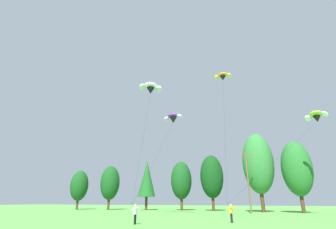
{
  "coord_description": "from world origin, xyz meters",
  "views": [
    {
      "loc": [
        6.53,
        -0.37,
        1.97
      ],
      "look_at": [
        -2.04,
        23.15,
        10.68
      ],
      "focal_mm": 26.57,
      "sensor_mm": 36.0,
      "label": 1
    }
  ],
  "objects": [
    {
      "name": "utility_pole",
      "position": [
        4.41,
        45.5,
        5.39
      ],
      "size": [
        2.2,
        0.26,
        10.24
      ],
      "color": "brown",
      "rests_on": "ground_plane"
    },
    {
      "name": "treeline_tree_a",
      "position": [
        -35.49,
        51.49,
        5.48
      ],
      "size": [
        4.25,
        4.25,
        9.06
      ],
      "color": "#472D19",
      "rests_on": "ground_plane"
    },
    {
      "name": "kite_flyer_mid",
      "position": [
        3.47,
        25.78,
        1.0
      ],
      "size": [
        0.67,
        0.7,
        1.69
      ],
      "color": "black",
      "rests_on": "ground_plane"
    },
    {
      "name": "treeline_tree_c",
      "position": [
        -18.7,
        54.37,
        6.93
      ],
      "size": [
        4.03,
        4.03,
        11.06
      ],
      "color": "#472D19",
      "rests_on": "ground_plane"
    },
    {
      "name": "parafoil_kite_mid_orange",
      "position": [
        1.82,
        43.31,
        24.56
      ],
      "size": [
        3.5,
        18.05,
        23.8
      ],
      "color": "orange"
    },
    {
      "name": "treeline_tree_e",
      "position": [
        -3.33,
        54.05,
        6.9
      ],
      "size": [
        4.88,
        4.88,
        11.4
      ],
      "color": "#472D19",
      "rests_on": "ground_plane"
    },
    {
      "name": "kite_flyer_near",
      "position": [
        -4.35,
        20.98,
        1.0
      ],
      "size": [
        0.54,
        0.57,
        1.69
      ],
      "color": "black",
      "rests_on": "ground_plane"
    },
    {
      "name": "parafoil_kite_low_lime_white",
      "position": [
        15.61,
        41.34,
        14.25
      ],
      "size": [
        14.18,
        16.86,
        13.54
      ],
      "color": "#93D633"
    },
    {
      "name": "treeline_tree_g",
      "position": [
        12.7,
        49.55,
        7.44
      ],
      "size": [
        5.12,
        5.12,
        12.29
      ],
      "color": "#472D19",
      "rests_on": "ground_plane"
    },
    {
      "name": "treeline_tree_d",
      "position": [
        -10.42,
        54.93,
        6.35
      ],
      "size": [
        4.63,
        4.63,
        10.5
      ],
      "color": "#472D19",
      "rests_on": "ground_plane"
    },
    {
      "name": "parafoil_kite_far_white",
      "position": [
        -8.72,
        33.27,
        19.37
      ],
      "size": [
        5.86,
        13.88,
        18.78
      ],
      "color": "white"
    },
    {
      "name": "treeline_tree_b",
      "position": [
        -27.51,
        52.58,
        6.03
      ],
      "size": [
        4.49,
        4.49,
        9.97
      ],
      "color": "#472D19",
      "rests_on": "ground_plane"
    },
    {
      "name": "parafoil_kite_high_purple",
      "position": [
        -5.52,
        35.03,
        14.42
      ],
      "size": [
        3.6,
        14.93,
        13.64
      ],
      "color": "purple"
    },
    {
      "name": "treeline_tree_f",
      "position": [
        6.32,
        50.8,
        8.81
      ],
      "size": [
        5.73,
        5.73,
        14.55
      ],
      "color": "#472D19",
      "rests_on": "ground_plane"
    }
  ]
}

